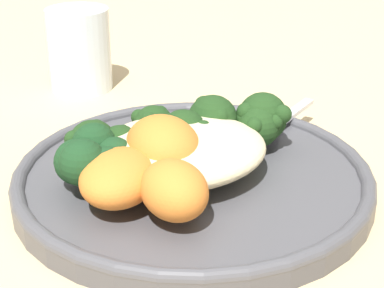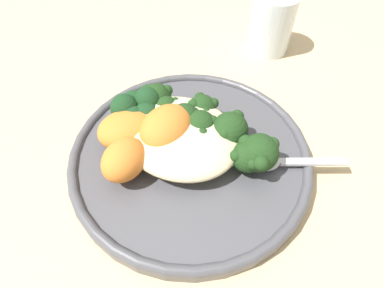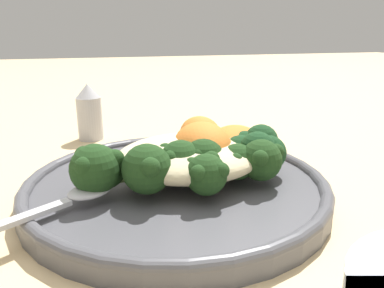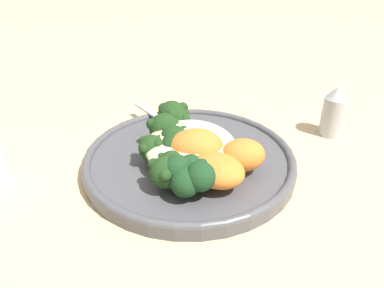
# 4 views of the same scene
# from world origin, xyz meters

# --- Properties ---
(ground_plane) EXTENTS (4.00, 4.00, 0.00)m
(ground_plane) POSITION_xyz_m (0.00, 0.00, 0.00)
(ground_plane) COLOR #D6B784
(plate) EXTENTS (0.29, 0.29, 0.02)m
(plate) POSITION_xyz_m (0.01, -0.02, 0.01)
(plate) COLOR #4C4C51
(plate) RESTS_ON ground_plane
(quinoa_mound) EXTENTS (0.14, 0.12, 0.03)m
(quinoa_mound) POSITION_xyz_m (0.00, -0.02, 0.04)
(quinoa_mound) COLOR beige
(quinoa_mound) RESTS_ON plate
(broccoli_stalk_0) EXTENTS (0.12, 0.08, 0.04)m
(broccoli_stalk_0) POSITION_xyz_m (0.07, -0.01, 0.04)
(broccoli_stalk_0) COLOR #9EBC66
(broccoli_stalk_0) RESTS_ON plate
(broccoli_stalk_1) EXTENTS (0.11, 0.06, 0.04)m
(broccoli_stalk_1) POSITION_xyz_m (0.07, -0.01, 0.04)
(broccoli_stalk_1) COLOR #9EBC66
(broccoli_stalk_1) RESTS_ON plate
(broccoli_stalk_2) EXTENTS (0.08, 0.10, 0.04)m
(broccoli_stalk_2) POSITION_xyz_m (0.04, 0.00, 0.04)
(broccoli_stalk_2) COLOR #9EBC66
(broccoli_stalk_2) RESTS_ON plate
(broccoli_stalk_3) EXTENTS (0.04, 0.08, 0.04)m
(broccoli_stalk_3) POSITION_xyz_m (0.01, -0.01, 0.04)
(broccoli_stalk_3) COLOR #9EBC66
(broccoli_stalk_3) RESTS_ON plate
(broccoli_stalk_4) EXTENTS (0.04, 0.11, 0.04)m
(broccoli_stalk_4) POSITION_xyz_m (0.00, 0.01, 0.04)
(broccoli_stalk_4) COLOR #9EBC66
(broccoli_stalk_4) RESTS_ON plate
(broccoli_stalk_5) EXTENTS (0.05, 0.10, 0.04)m
(broccoli_stalk_5) POSITION_xyz_m (-0.01, -0.00, 0.04)
(broccoli_stalk_5) COLOR #9EBC66
(broccoli_stalk_5) RESTS_ON plate
(broccoli_stalk_6) EXTENTS (0.08, 0.09, 0.03)m
(broccoli_stalk_6) POSITION_xyz_m (-0.03, -0.00, 0.04)
(broccoli_stalk_6) COLOR #9EBC66
(broccoli_stalk_6) RESTS_ON plate
(broccoli_stalk_7) EXTENTS (0.10, 0.09, 0.04)m
(broccoli_stalk_7) POSITION_xyz_m (-0.05, 0.00, 0.04)
(broccoli_stalk_7) COLOR #9EBC66
(broccoli_stalk_7) RESTS_ON plate
(sweet_potato_chunk_0) EXTENTS (0.05, 0.06, 0.04)m
(sweet_potato_chunk_0) POSITION_xyz_m (-0.03, -0.08, 0.04)
(sweet_potato_chunk_0) COLOR orange
(sweet_potato_chunk_0) RESTS_ON plate
(sweet_potato_chunk_1) EXTENTS (0.06, 0.07, 0.05)m
(sweet_potato_chunk_1) POSITION_xyz_m (-0.01, -0.03, 0.05)
(sweet_potato_chunk_1) COLOR orange
(sweet_potato_chunk_1) RESTS_ON plate
(sweet_potato_chunk_2) EXTENTS (0.09, 0.09, 0.04)m
(sweet_potato_chunk_2) POSITION_xyz_m (-0.06, -0.05, 0.04)
(sweet_potato_chunk_2) COLOR orange
(sweet_potato_chunk_2) RESTS_ON plate
(kale_tuft) EXTENTS (0.06, 0.06, 0.04)m
(kale_tuft) POSITION_xyz_m (-0.07, -0.02, 0.04)
(kale_tuft) COLOR #193D1E
(kale_tuft) RESTS_ON plate
(spoon) EXTENTS (0.11, 0.08, 0.01)m
(spoon) POSITION_xyz_m (0.10, 0.01, 0.03)
(spoon) COLOR silver
(spoon) RESTS_ON plate
(salt_shaker) EXTENTS (0.04, 0.04, 0.08)m
(salt_shaker) POSITION_xyz_m (0.08, -0.25, 0.04)
(salt_shaker) COLOR #B2B2B7
(salt_shaker) RESTS_ON ground_plane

